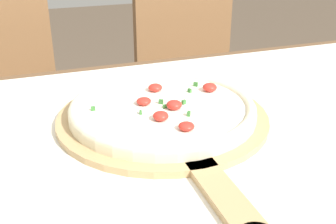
{
  "coord_description": "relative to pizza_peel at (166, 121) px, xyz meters",
  "views": [
    {
      "loc": [
        -0.24,
        -0.59,
        1.09
      ],
      "look_at": [
        -0.02,
        0.05,
        0.77
      ],
      "focal_mm": 45.0,
      "sensor_mm": 36.0,
      "label": 1
    }
  ],
  "objects": [
    {
      "name": "dining_table",
      "position": [
        0.02,
        -0.06,
        -0.12
      ],
      "size": [
        1.36,
        0.87,
        0.73
      ],
      "color": "brown",
      "rests_on": "ground_plane"
    },
    {
      "name": "towel_cloth",
      "position": [
        0.02,
        -0.06,
        -0.01
      ],
      "size": [
        1.28,
        0.79,
        0.0
      ],
      "color": "white",
      "rests_on": "dining_table"
    },
    {
      "name": "pizza_peel",
      "position": [
        0.0,
        0.0,
        0.0
      ],
      "size": [
        0.39,
        0.56,
        0.01
      ],
      "color": "tan",
      "rests_on": "towel_cloth"
    },
    {
      "name": "pizza",
      "position": [
        0.0,
        0.02,
        0.02
      ],
      "size": [
        0.34,
        0.34,
        0.04
      ],
      "color": "beige",
      "rests_on": "pizza_peel"
    },
    {
      "name": "chair_left",
      "position": [
        -0.32,
        0.7,
        -0.24
      ],
      "size": [
        0.41,
        0.41,
        0.87
      ],
      "rotation": [
        0.0,
        0.0,
        0.03
      ],
      "color": "brown",
      "rests_on": "ground_plane"
    },
    {
      "name": "chair_right",
      "position": [
        0.35,
        0.7,
        -0.24
      ],
      "size": [
        0.42,
        0.42,
        0.87
      ],
      "rotation": [
        0.0,
        0.0,
        0.04
      ],
      "color": "brown",
      "rests_on": "ground_plane"
    }
  ]
}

